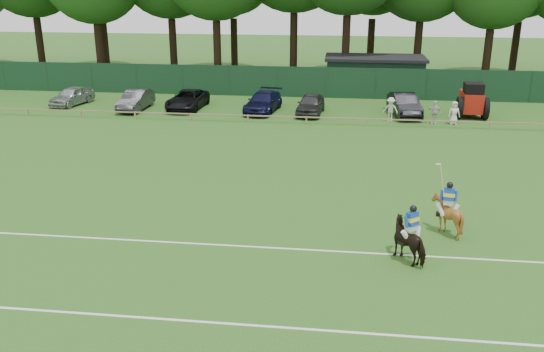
% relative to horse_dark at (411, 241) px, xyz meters
% --- Properties ---
extents(ground, '(160.00, 160.00, 0.00)m').
position_rel_horse_dark_xyz_m(ground, '(-5.89, 1.32, -0.73)').
color(ground, '#1E4C14').
rests_on(ground, ground).
extents(horse_dark, '(1.72, 1.83, 1.46)m').
position_rel_horse_dark_xyz_m(horse_dark, '(0.00, 0.00, 0.00)').
color(horse_dark, black).
rests_on(horse_dark, ground).
extents(horse_chestnut, '(1.39, 1.51, 1.50)m').
position_rel_horse_dark_xyz_m(horse_chestnut, '(1.62, 2.47, 0.02)').
color(horse_chestnut, brown).
rests_on(horse_chestnut, ground).
extents(sedan_silver, '(2.53, 4.38, 1.40)m').
position_rel_horse_dark_xyz_m(sedan_silver, '(-23.30, 23.16, -0.03)').
color(sedan_silver, '#A7AAAC').
rests_on(sedan_silver, ground).
extents(sedan_grey, '(1.65, 4.42, 1.44)m').
position_rel_horse_dark_xyz_m(sedan_grey, '(-17.83, 22.16, -0.01)').
color(sedan_grey, '#303033').
rests_on(sedan_grey, ground).
extents(suv_black, '(2.56, 5.09, 1.38)m').
position_rel_horse_dark_xyz_m(suv_black, '(-14.08, 22.91, -0.04)').
color(suv_black, black).
rests_on(suv_black, ground).
extents(sedan_navy, '(2.67, 5.16, 1.43)m').
position_rel_horse_dark_xyz_m(sedan_navy, '(-8.30, 22.64, -0.01)').
color(sedan_navy, black).
rests_on(sedan_navy, ground).
extents(hatch_grey, '(2.07, 4.45, 1.48)m').
position_rel_horse_dark_xyz_m(hatch_grey, '(-4.79, 22.24, 0.01)').
color(hatch_grey, '#2E2E30').
rests_on(hatch_grey, ground).
extents(estate_black, '(2.28, 4.90, 1.55)m').
position_rel_horse_dark_xyz_m(estate_black, '(1.88, 22.64, 0.05)').
color(estate_black, black).
rests_on(estate_black, ground).
extents(spectator_left, '(1.17, 0.86, 1.63)m').
position_rel_horse_dark_xyz_m(spectator_left, '(0.78, 20.86, 0.09)').
color(spectator_left, beige).
rests_on(spectator_left, ground).
extents(spectator_mid, '(0.98, 0.54, 1.58)m').
position_rel_horse_dark_xyz_m(spectator_mid, '(3.64, 20.37, 0.06)').
color(spectator_mid, beige).
rests_on(spectator_mid, ground).
extents(spectator_right, '(0.79, 0.55, 1.56)m').
position_rel_horse_dark_xyz_m(spectator_right, '(4.95, 20.38, 0.05)').
color(spectator_right, silver).
rests_on(spectator_right, ground).
extents(rider_dark, '(0.80, 0.72, 1.41)m').
position_rel_horse_dark_xyz_m(rider_dark, '(0.01, -0.01, 0.68)').
color(rider_dark, silver).
rests_on(rider_dark, ground).
extents(rider_chestnut, '(0.93, 0.64, 2.05)m').
position_rel_horse_dark_xyz_m(rider_chestnut, '(1.61, 2.45, 0.72)').
color(rider_chestnut, silver).
rests_on(rider_chestnut, ground).
extents(pitch_lines, '(60.00, 5.10, 0.01)m').
position_rel_horse_dark_xyz_m(pitch_lines, '(-5.89, -2.18, -0.72)').
color(pitch_lines, silver).
rests_on(pitch_lines, ground).
extents(pitch_rail, '(62.10, 0.10, 0.50)m').
position_rel_horse_dark_xyz_m(pitch_rail, '(-5.89, 19.32, -0.28)').
color(pitch_rail, '#997F5B').
rests_on(pitch_rail, ground).
extents(perimeter_fence, '(92.08, 0.08, 2.50)m').
position_rel_horse_dark_xyz_m(perimeter_fence, '(-5.89, 28.32, 0.52)').
color(perimeter_fence, '#14351E').
rests_on(perimeter_fence, ground).
extents(utility_shed, '(8.40, 4.40, 3.04)m').
position_rel_horse_dark_xyz_m(utility_shed, '(0.11, 31.32, 0.81)').
color(utility_shed, '#14331E').
rests_on(utility_shed, ground).
extents(tree_row, '(96.00, 12.00, 21.00)m').
position_rel_horse_dark_xyz_m(tree_row, '(-3.89, 36.32, -0.73)').
color(tree_row, '#26561C').
rests_on(tree_row, ground).
extents(tractor, '(2.10, 2.99, 2.47)m').
position_rel_horse_dark_xyz_m(tractor, '(6.48, 22.66, 0.44)').
color(tractor, '#AA1A0F').
rests_on(tractor, ground).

